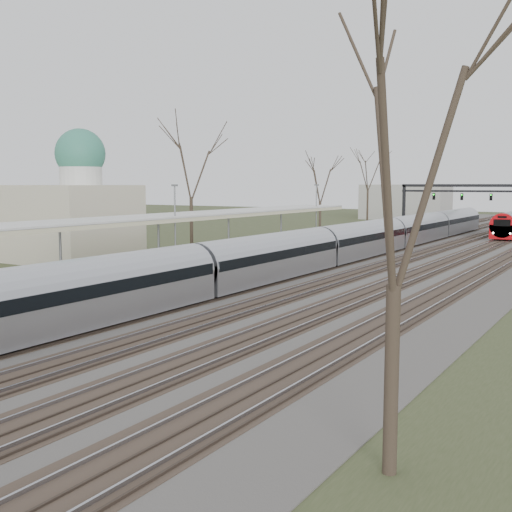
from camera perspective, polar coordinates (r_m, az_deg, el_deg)
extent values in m
cube|color=#474442|center=(55.50, 12.96, 0.01)|extent=(24.00, 160.00, 0.10)
cube|color=#4C3828|center=(57.64, 7.30, 0.40)|extent=(2.60, 160.00, 0.06)
cube|color=gray|center=(57.93, 6.65, 0.51)|extent=(0.07, 160.00, 0.12)
cube|color=gray|center=(57.35, 7.95, 0.43)|extent=(0.07, 160.00, 0.12)
cube|color=#4C3828|center=(56.32, 10.55, 0.20)|extent=(2.60, 160.00, 0.06)
cube|color=gray|center=(56.57, 9.87, 0.31)|extent=(0.07, 160.00, 0.12)
cube|color=gray|center=(56.07, 11.24, 0.23)|extent=(0.07, 160.00, 0.12)
cube|color=#4C3828|center=(55.19, 13.95, 0.00)|extent=(2.60, 160.00, 0.06)
cube|color=gray|center=(55.40, 13.24, 0.11)|extent=(0.07, 160.00, 0.12)
cube|color=gray|center=(54.98, 14.67, 0.03)|extent=(0.07, 160.00, 0.12)
cube|color=#4C3828|center=(54.26, 17.48, -0.22)|extent=(2.60, 160.00, 0.06)
cube|color=gray|center=(54.43, 16.75, -0.10)|extent=(0.07, 160.00, 0.12)
cube|color=gray|center=(54.09, 18.22, -0.19)|extent=(0.07, 160.00, 0.12)
cube|color=#4C3828|center=(53.55, 21.11, -0.44)|extent=(2.60, 160.00, 0.06)
cube|color=gray|center=(53.67, 20.36, -0.32)|extent=(0.07, 160.00, 0.12)
cube|color=#9E9B93|center=(44.07, -5.69, -0.89)|extent=(3.50, 69.00, 1.00)
cylinder|color=slate|center=(35.40, -16.99, 0.34)|extent=(0.14, 0.14, 3.00)
cylinder|color=slate|center=(41.13, -8.66, 1.35)|extent=(0.14, 0.14, 3.00)
cylinder|color=slate|center=(47.52, -2.45, 2.09)|extent=(0.14, 0.14, 3.00)
cylinder|color=slate|center=(54.33, 2.24, 2.63)|extent=(0.14, 0.14, 3.00)
cube|color=silver|center=(40.26, -9.61, 3.44)|extent=(4.10, 50.00, 0.12)
cube|color=beige|center=(40.27, -9.60, 3.20)|extent=(4.10, 50.00, 0.25)
cube|color=beige|center=(52.96, -16.67, 2.81)|extent=(10.00, 8.00, 6.00)
cylinder|color=silver|center=(51.41, -15.32, 7.44)|extent=(3.20, 3.20, 2.50)
sphere|color=#317B6B|center=(51.45, -15.36, 8.78)|extent=(3.80, 3.80, 3.80)
cube|color=black|center=(86.85, 13.00, 4.22)|extent=(0.35, 0.35, 6.00)
cube|color=black|center=(84.14, 19.72, 5.92)|extent=(21.00, 0.35, 0.35)
cube|color=black|center=(84.14, 19.71, 5.44)|extent=(21.00, 0.25, 0.25)
cube|color=black|center=(85.44, 15.54, 5.12)|extent=(0.32, 0.22, 0.85)
sphere|color=#0CFF19|center=(85.30, 15.52, 5.29)|extent=(0.16, 0.16, 0.16)
cube|color=black|center=(84.56, 17.83, 5.04)|extent=(0.32, 0.22, 0.85)
sphere|color=#0CFF19|center=(84.42, 17.81, 5.21)|extent=(0.16, 0.16, 0.16)
cube|color=black|center=(83.81, 20.16, 4.94)|extent=(0.32, 0.22, 0.85)
sphere|color=#0CFF19|center=(83.67, 20.15, 5.11)|extent=(0.16, 0.16, 0.16)
cylinder|color=#2D231C|center=(57.00, -5.76, 2.76)|extent=(0.30, 0.30, 4.95)
cylinder|color=#2D231C|center=(13.72, 11.94, -10.89)|extent=(0.30, 0.30, 4.05)
cube|color=#AEB0B8|center=(53.07, 9.27, 0.95)|extent=(2.55, 75.00, 1.60)
cylinder|color=#AEB0B8|center=(53.02, 9.29, 1.65)|extent=(2.60, 74.70, 2.60)
cube|color=black|center=(53.01, 9.29, 1.76)|extent=(2.62, 74.40, 0.55)
cube|color=black|center=(53.17, 9.26, -0.04)|extent=(1.80, 74.00, 0.35)
cube|color=#BD0A10|center=(72.19, 21.03, 1.99)|extent=(2.55, 0.50, 1.50)
cylinder|color=#BD0A10|center=(72.19, 21.06, 2.55)|extent=(2.60, 0.60, 2.60)
cube|color=black|center=(71.91, 21.03, 2.78)|extent=(1.70, 0.12, 0.70)
sphere|color=white|center=(72.16, 20.33, 1.94)|extent=(0.22, 0.22, 0.22)
sphere|color=white|center=(71.85, 21.67, 1.87)|extent=(0.22, 0.22, 0.22)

